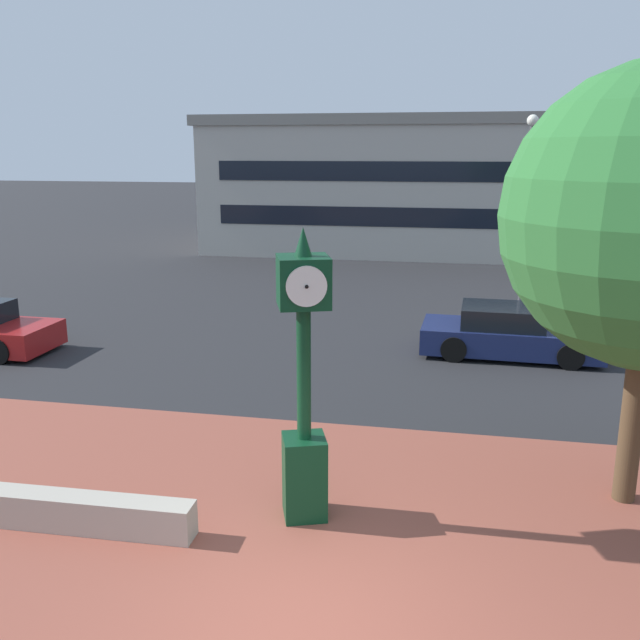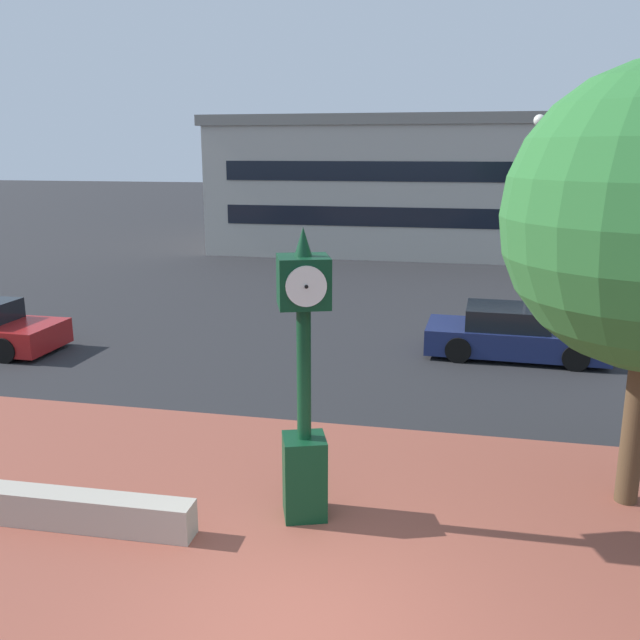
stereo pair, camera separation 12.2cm
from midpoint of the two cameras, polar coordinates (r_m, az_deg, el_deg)
name	(u,v)px [view 2 (the right image)]	position (r m, az deg, el deg)	size (l,w,h in m)	color
ground_plane	(300,628)	(8.27, -1.23, -24.18)	(200.00, 200.00, 0.00)	#262628
plaza_brick_paving	(317,580)	(8.96, 0.15, -20.74)	(44.00, 9.77, 0.01)	brown
planter_wall	(83,511)	(10.37, -18.75, -14.77)	(3.20, 0.40, 0.50)	#ADA393
street_clock	(304,390)	(9.48, -0.97, -5.78)	(0.86, 0.87, 4.13)	#0C381E
car_street_far	(513,334)	(18.05, 15.91, -1.14)	(4.47, 2.08, 1.28)	navy
civic_building	(463,183)	(38.38, 11.88, 11.05)	(25.15, 12.93, 6.71)	#B2ADA3
street_lamp_post	(534,193)	(22.84, 17.48, 10.03)	(0.36, 0.36, 6.15)	#4C4C51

